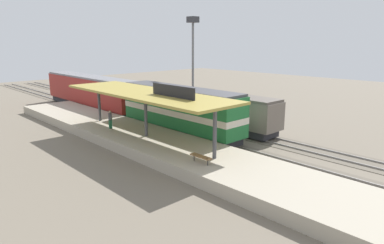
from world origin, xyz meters
The scene contains 11 objects.
ground_plane centered at (2.00, 0.00, 0.00)m, with size 120.00×120.00×0.00m, color #706656.
track_near centered at (0.00, 0.00, 0.03)m, with size 3.20×110.00×0.16m.
track_far centered at (4.60, 0.00, 0.03)m, with size 3.20×110.00×0.16m.
platform centered at (-4.60, 0.00, 0.45)m, with size 6.00×44.00×0.90m, color #A89E89.
station_canopy centered at (-4.60, -0.09, 4.53)m, with size 5.20×18.00×4.70m.
platform_bench centered at (-6.00, -8.05, 1.34)m, with size 0.44×1.70×0.50m.
locomotive centered at (0.00, 0.88, 2.41)m, with size 2.93×14.43×4.44m.
passenger_carriage_single centered at (0.00, 18.88, 2.31)m, with size 2.90×20.00×4.24m.
freight_car centered at (4.60, -0.93, 1.97)m, with size 2.80×12.00×3.54m.
light_mast centered at (7.80, 7.24, 8.40)m, with size 1.10×1.10×11.70m.
person_waiting centered at (-5.53, 4.36, 1.85)m, with size 0.34×0.34×1.71m.
Camera 1 is at (-21.43, -23.52, 8.85)m, focal length 32.25 mm.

